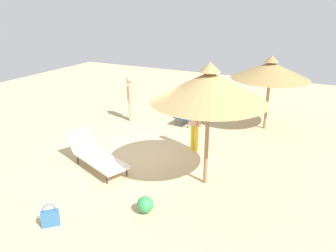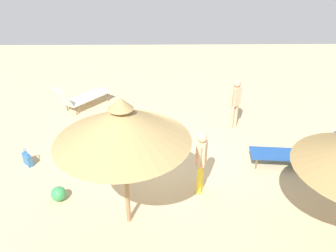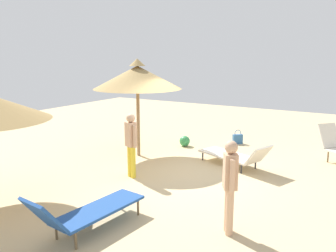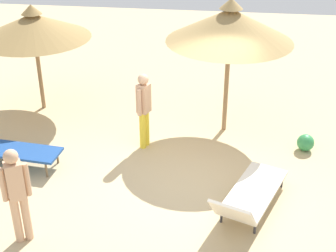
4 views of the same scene
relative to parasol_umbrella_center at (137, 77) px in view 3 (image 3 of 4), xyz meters
name	(u,v)px [view 3 (image 3 of 4)]	position (x,y,z in m)	size (l,w,h in m)	color
ground	(186,174)	(-1.98, 0.59, -2.46)	(24.00, 24.00, 0.10)	tan
parasol_umbrella_center	(137,77)	(0.00, 0.00, 0.00)	(2.64, 2.64, 2.96)	olive
lounge_chair_far_right	(235,155)	(-2.94, -0.51, -2.08)	(2.23, 1.41, 0.78)	silver
lounge_chair_near_left	(86,211)	(-2.02, 4.33, -1.99)	(0.81, 2.29, 0.96)	#1E478C
person_standing_far_left	(230,182)	(-4.12, 3.03, -1.47)	(0.32, 0.39, 1.66)	tan
person_standing_edge	(131,142)	(-0.97, 1.64, -1.49)	(0.41, 0.29, 1.64)	yellow
handbag	(238,139)	(-2.13, -2.95, -2.22)	(0.34, 0.34, 0.51)	#336699
beach_ball	(185,141)	(-0.69, -1.71, -2.23)	(0.36, 0.36, 0.36)	#338C4C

